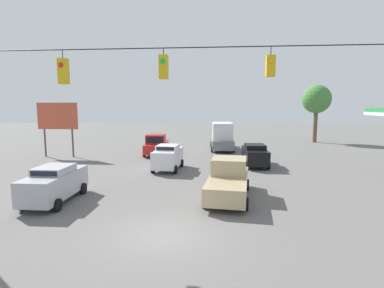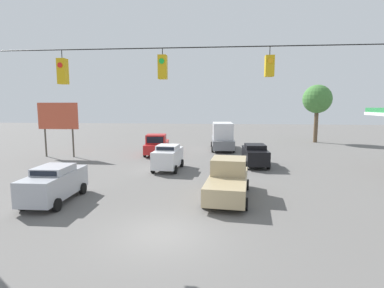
{
  "view_description": "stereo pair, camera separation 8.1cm",
  "coord_description": "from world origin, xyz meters",
  "px_view_note": "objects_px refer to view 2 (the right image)",
  "views": [
    {
      "loc": [
        -2.13,
        11.17,
        5.11
      ],
      "look_at": [
        -0.13,
        -10.97,
        2.2
      ],
      "focal_mm": 28.0,
      "sensor_mm": 36.0,
      "label": 1
    },
    {
      "loc": [
        -2.21,
        11.16,
        5.11
      ],
      "look_at": [
        -0.13,
        -10.97,
        2.2
      ],
      "focal_mm": 28.0,
      "sensor_mm": 36.0,
      "label": 2
    }
  ],
  "objects_px": {
    "roadside_billboard": "(58,119)",
    "traffic_cone_third": "(83,176)",
    "sedan_white_withflow_mid": "(168,157)",
    "overhead_signal_span": "(160,112)",
    "tree_horizon_left": "(317,100)",
    "sedan_black_oncoming_far": "(255,155)",
    "sedan_silver_parked_shoulder": "(55,183)",
    "box_truck_grey_oncoming_deep": "(222,136)",
    "traffic_cone_second": "(63,185)",
    "pickup_truck_tan_crossing_near": "(228,180)",
    "pickup_truck_red_withflow_far": "(157,145)",
    "traffic_cone_nearest": "(49,195)"
  },
  "relations": [
    {
      "from": "traffic_cone_nearest",
      "to": "roadside_billboard",
      "type": "height_order",
      "value": "roadside_billboard"
    },
    {
      "from": "sedan_black_oncoming_far",
      "to": "sedan_silver_parked_shoulder",
      "type": "distance_m",
      "value": 15.74
    },
    {
      "from": "overhead_signal_span",
      "to": "roadside_billboard",
      "type": "xyz_separation_m",
      "value": [
        13.46,
        -16.39,
        -1.07
      ]
    },
    {
      "from": "sedan_white_withflow_mid",
      "to": "traffic_cone_nearest",
      "type": "distance_m",
      "value": 9.68
    },
    {
      "from": "sedan_white_withflow_mid",
      "to": "traffic_cone_nearest",
      "type": "bearing_deg",
      "value": 58.51
    },
    {
      "from": "sedan_white_withflow_mid",
      "to": "traffic_cone_third",
      "type": "xyz_separation_m",
      "value": [
        5.22,
        3.84,
        -0.73
      ]
    },
    {
      "from": "pickup_truck_red_withflow_far",
      "to": "tree_horizon_left",
      "type": "relative_size",
      "value": 0.73
    },
    {
      "from": "traffic_cone_nearest",
      "to": "traffic_cone_third",
      "type": "xyz_separation_m",
      "value": [
        0.17,
        -4.4,
        0.0
      ]
    },
    {
      "from": "pickup_truck_red_withflow_far",
      "to": "traffic_cone_second",
      "type": "bearing_deg",
      "value": 78.11
    },
    {
      "from": "sedan_black_oncoming_far",
      "to": "traffic_cone_nearest",
      "type": "relative_size",
      "value": 7.22
    },
    {
      "from": "overhead_signal_span",
      "to": "tree_horizon_left",
      "type": "relative_size",
      "value": 2.53
    },
    {
      "from": "pickup_truck_red_withflow_far",
      "to": "sedan_silver_parked_shoulder",
      "type": "relative_size",
      "value": 1.28
    },
    {
      "from": "sedan_black_oncoming_far",
      "to": "traffic_cone_third",
      "type": "height_order",
      "value": "sedan_black_oncoming_far"
    },
    {
      "from": "box_truck_grey_oncoming_deep",
      "to": "tree_horizon_left",
      "type": "distance_m",
      "value": 15.68
    },
    {
      "from": "box_truck_grey_oncoming_deep",
      "to": "sedan_white_withflow_mid",
      "type": "height_order",
      "value": "box_truck_grey_oncoming_deep"
    },
    {
      "from": "sedan_silver_parked_shoulder",
      "to": "sedan_white_withflow_mid",
      "type": "distance_m",
      "value": 9.49
    },
    {
      "from": "overhead_signal_span",
      "to": "sedan_black_oncoming_far",
      "type": "height_order",
      "value": "overhead_signal_span"
    },
    {
      "from": "sedan_white_withflow_mid",
      "to": "traffic_cone_second",
      "type": "distance_m",
      "value": 8.22
    },
    {
      "from": "roadside_billboard",
      "to": "traffic_cone_nearest",
      "type": "bearing_deg",
      "value": 116.84
    },
    {
      "from": "pickup_truck_red_withflow_far",
      "to": "box_truck_grey_oncoming_deep",
      "type": "height_order",
      "value": "box_truck_grey_oncoming_deep"
    },
    {
      "from": "pickup_truck_tan_crossing_near",
      "to": "sedan_silver_parked_shoulder",
      "type": "bearing_deg",
      "value": 10.1
    },
    {
      "from": "overhead_signal_span",
      "to": "roadside_billboard",
      "type": "bearing_deg",
      "value": -50.6
    },
    {
      "from": "box_truck_grey_oncoming_deep",
      "to": "tree_horizon_left",
      "type": "relative_size",
      "value": 0.86
    },
    {
      "from": "sedan_black_oncoming_far",
      "to": "sedan_white_withflow_mid",
      "type": "height_order",
      "value": "sedan_white_withflow_mid"
    },
    {
      "from": "pickup_truck_tan_crossing_near",
      "to": "tree_horizon_left",
      "type": "height_order",
      "value": "tree_horizon_left"
    },
    {
      "from": "pickup_truck_tan_crossing_near",
      "to": "traffic_cone_second",
      "type": "distance_m",
      "value": 9.89
    },
    {
      "from": "sedan_white_withflow_mid",
      "to": "tree_horizon_left",
      "type": "height_order",
      "value": "tree_horizon_left"
    },
    {
      "from": "tree_horizon_left",
      "to": "box_truck_grey_oncoming_deep",
      "type": "bearing_deg",
      "value": 32.18
    },
    {
      "from": "overhead_signal_span",
      "to": "pickup_truck_tan_crossing_near",
      "type": "height_order",
      "value": "overhead_signal_span"
    },
    {
      "from": "roadside_billboard",
      "to": "tree_horizon_left",
      "type": "bearing_deg",
      "value": -153.59
    },
    {
      "from": "pickup_truck_tan_crossing_near",
      "to": "traffic_cone_second",
      "type": "xyz_separation_m",
      "value": [
        9.86,
        -0.43,
        -0.67
      ]
    },
    {
      "from": "overhead_signal_span",
      "to": "tree_horizon_left",
      "type": "xyz_separation_m",
      "value": [
        -15.37,
        -30.71,
        0.98
      ]
    },
    {
      "from": "sedan_black_oncoming_far",
      "to": "pickup_truck_tan_crossing_near",
      "type": "relative_size",
      "value": 0.77
    },
    {
      "from": "pickup_truck_tan_crossing_near",
      "to": "traffic_cone_third",
      "type": "distance_m",
      "value": 10.18
    },
    {
      "from": "traffic_cone_second",
      "to": "tree_horizon_left",
      "type": "xyz_separation_m",
      "value": [
        -22.43,
        -25.51,
        5.51
      ]
    },
    {
      "from": "sedan_black_oncoming_far",
      "to": "traffic_cone_nearest",
      "type": "height_order",
      "value": "sedan_black_oncoming_far"
    },
    {
      "from": "overhead_signal_span",
      "to": "box_truck_grey_oncoming_deep",
      "type": "xyz_separation_m",
      "value": [
        -2.6,
        -22.68,
        -3.32
      ]
    },
    {
      "from": "traffic_cone_third",
      "to": "roadside_billboard",
      "type": "xyz_separation_m",
      "value": [
        6.5,
        -8.8,
        3.46
      ]
    },
    {
      "from": "pickup_truck_tan_crossing_near",
      "to": "sedan_white_withflow_mid",
      "type": "height_order",
      "value": "pickup_truck_tan_crossing_near"
    },
    {
      "from": "sedan_white_withflow_mid",
      "to": "overhead_signal_span",
      "type": "bearing_deg",
      "value": 98.68
    },
    {
      "from": "sedan_silver_parked_shoulder",
      "to": "box_truck_grey_oncoming_deep",
      "type": "height_order",
      "value": "box_truck_grey_oncoming_deep"
    },
    {
      "from": "roadside_billboard",
      "to": "traffic_cone_third",
      "type": "bearing_deg",
      "value": 126.46
    },
    {
      "from": "overhead_signal_span",
      "to": "traffic_cone_nearest",
      "type": "relative_size",
      "value": 32.2
    },
    {
      "from": "pickup_truck_red_withflow_far",
      "to": "sedan_white_withflow_mid",
      "type": "bearing_deg",
      "value": 108.46
    },
    {
      "from": "tree_horizon_left",
      "to": "roadside_billboard",
      "type": "bearing_deg",
      "value": 26.41
    },
    {
      "from": "sedan_black_oncoming_far",
      "to": "traffic_cone_nearest",
      "type": "xyz_separation_m",
      "value": [
        12.07,
        10.52,
        -0.65
      ]
    },
    {
      "from": "overhead_signal_span",
      "to": "sedan_black_oncoming_far",
      "type": "xyz_separation_m",
      "value": [
        -5.28,
        -13.72,
        -3.88
      ]
    },
    {
      "from": "pickup_truck_tan_crossing_near",
      "to": "traffic_cone_second",
      "type": "relative_size",
      "value": 9.43
    },
    {
      "from": "sedan_black_oncoming_far",
      "to": "box_truck_grey_oncoming_deep",
      "type": "distance_m",
      "value": 9.37
    },
    {
      "from": "overhead_signal_span",
      "to": "sedan_white_withflow_mid",
      "type": "bearing_deg",
      "value": -81.32
    }
  ]
}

